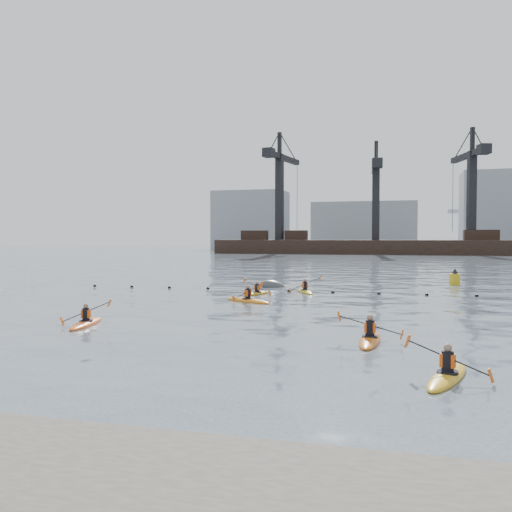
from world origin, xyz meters
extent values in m
plane|color=#3C4C58|center=(0.00, 0.00, 0.00)|extent=(400.00, 400.00, 0.00)
sphere|color=black|center=(-17.00, 22.50, 0.03)|extent=(0.24, 0.24, 0.24)
sphere|color=black|center=(-14.00, 22.66, 0.03)|extent=(0.24, 0.24, 0.24)
sphere|color=black|center=(-11.00, 22.75, 0.03)|extent=(0.24, 0.24, 0.24)
sphere|color=black|center=(-8.00, 22.72, 0.03)|extent=(0.24, 0.24, 0.24)
sphere|color=black|center=(-5.00, 22.58, 0.03)|extent=(0.24, 0.24, 0.24)
sphere|color=black|center=(-2.00, 22.41, 0.03)|extent=(0.24, 0.24, 0.24)
sphere|color=black|center=(1.00, 22.28, 0.03)|extent=(0.24, 0.24, 0.24)
sphere|color=black|center=(4.00, 22.25, 0.03)|extent=(0.24, 0.24, 0.24)
sphere|color=black|center=(7.00, 22.34, 0.03)|extent=(0.24, 0.24, 0.24)
sphere|color=black|center=(10.00, 22.50, 0.03)|extent=(0.24, 0.24, 0.24)
cube|color=black|center=(0.00, 110.00, 0.85)|extent=(72.00, 12.00, 4.50)
cube|color=black|center=(-28.00, 110.00, 4.20)|extent=(6.00, 3.00, 2.20)
cube|color=black|center=(-18.00, 110.00, 4.20)|extent=(5.00, 3.00, 2.20)
cube|color=black|center=(22.00, 110.00, 4.20)|extent=(7.00, 3.00, 2.20)
cube|color=black|center=(-22.00, 110.00, 13.10)|extent=(1.85, 1.85, 20.00)
cube|color=black|center=(-21.53, 112.66, 22.50)|extent=(4.31, 17.93, 1.20)
cube|color=black|center=(-23.09, 103.80, 22.50)|extent=(2.62, 2.94, 2.00)
cube|color=black|center=(-22.00, 110.00, 25.60)|extent=(0.93, 0.93, 5.00)
cube|color=black|center=(0.00, 110.00, 11.60)|extent=(1.73, 1.73, 17.00)
cube|color=black|center=(-0.20, 112.24, 19.50)|extent=(2.50, 15.05, 1.20)
cube|color=black|center=(0.46, 104.77, 19.50)|extent=(2.42, 2.78, 2.00)
cube|color=black|center=(0.00, 110.00, 22.60)|extent=(0.87, 0.87, 5.00)
cube|color=black|center=(20.00, 110.00, 12.60)|extent=(1.96, 1.96, 19.00)
cube|color=black|center=(19.34, 112.46, 21.50)|extent=(5.56, 16.73, 1.20)
cube|color=black|center=(21.54, 104.25, 21.50)|extent=(2.80, 3.08, 2.00)
cube|color=black|center=(20.00, 110.00, 24.60)|extent=(0.98, 0.98, 5.00)
cube|color=gray|center=(-40.00, 150.00, 9.00)|extent=(22.00, 14.00, 18.00)
cube|color=gray|center=(-5.00, 150.00, 7.00)|extent=(30.00, 14.00, 14.00)
cube|color=gray|center=(35.00, 150.00, 11.00)|extent=(26.00, 14.00, 22.00)
cylinder|color=gray|center=(30.00, 170.00, 10.00)|extent=(1.60, 1.60, 20.00)
ellipsoid|color=#ED5916|center=(-7.56, 6.43, 0.04)|extent=(1.27, 3.30, 0.32)
cylinder|color=black|center=(-7.56, 6.43, 0.17)|extent=(0.71, 0.71, 0.06)
cylinder|color=black|center=(-7.56, 6.43, 0.46)|extent=(0.30, 0.30, 0.53)
cube|color=#E24F0C|center=(-7.56, 6.43, 0.48)|extent=(0.40, 0.29, 0.34)
sphere|color=#8C6651|center=(-7.56, 6.43, 0.81)|extent=(0.21, 0.21, 0.21)
cylinder|color=black|center=(-7.56, 6.43, 0.56)|extent=(2.03, 0.44, 0.89)
cube|color=#D85914|center=(-8.58, 6.22, 0.16)|extent=(0.20, 0.17, 0.34)
cube|color=#D85914|center=(-6.55, 6.63, 0.96)|extent=(0.20, 0.17, 0.34)
ellipsoid|color=gold|center=(6.55, 1.11, 0.04)|extent=(1.63, 3.36, 0.33)
cylinder|color=black|center=(6.55, 1.11, 0.18)|extent=(0.78, 0.78, 0.06)
cylinder|color=black|center=(6.55, 1.11, 0.47)|extent=(0.31, 0.31, 0.54)
cube|color=#E24F0C|center=(6.55, 1.11, 0.49)|extent=(0.42, 0.33, 0.35)
sphere|color=#8C6651|center=(6.55, 1.11, 0.83)|extent=(0.22, 0.22, 0.22)
cylinder|color=black|center=(6.55, 1.11, 0.57)|extent=(2.08, 0.69, 0.75)
cube|color=#D85914|center=(5.54, 1.42, 0.90)|extent=(0.20, 0.19, 0.35)
cube|color=#D85914|center=(7.55, 0.79, 0.24)|extent=(0.20, 0.19, 0.35)
ellipsoid|color=orange|center=(-3.15, 16.14, 0.04)|extent=(3.31, 2.34, 0.34)
cylinder|color=black|center=(-3.15, 16.14, 0.18)|extent=(0.88, 0.88, 0.06)
cylinder|color=black|center=(-3.15, 16.14, 0.48)|extent=(0.32, 0.32, 0.56)
cube|color=#E24F0C|center=(-3.15, 16.14, 0.50)|extent=(0.40, 0.45, 0.37)
sphere|color=#8C6651|center=(-3.15, 16.14, 0.86)|extent=(0.23, 0.23, 0.23)
cylinder|color=black|center=(-3.15, 16.14, 0.59)|extent=(1.19, 1.97, 0.76)
cube|color=#D85914|center=(-3.71, 15.19, 0.26)|extent=(0.21, 0.22, 0.36)
cube|color=#D85914|center=(-2.59, 17.08, 0.93)|extent=(0.21, 0.22, 0.36)
ellipsoid|color=#C08916|center=(-3.65, 20.10, 0.04)|extent=(1.56, 3.08, 0.30)
cylinder|color=black|center=(-3.65, 20.10, 0.16)|extent=(0.73, 0.73, 0.06)
cylinder|color=black|center=(-3.65, 20.10, 0.43)|extent=(0.29, 0.29, 0.49)
cube|color=#E24F0C|center=(-3.65, 20.10, 0.45)|extent=(0.39, 0.31, 0.32)
sphere|color=#8C6651|center=(-3.65, 20.10, 0.76)|extent=(0.20, 0.20, 0.20)
cylinder|color=black|center=(-3.65, 20.10, 0.52)|extent=(1.85, 0.66, 0.84)
cube|color=#D85914|center=(-4.57, 20.41, 0.90)|extent=(0.20, 0.18, 0.32)
cube|color=#D85914|center=(-2.73, 19.78, 0.15)|extent=(0.20, 0.18, 0.32)
ellipsoid|color=#CF6113|center=(4.30, 5.78, 0.04)|extent=(0.79, 3.47, 0.35)
cylinder|color=black|center=(4.30, 5.78, 0.18)|extent=(0.67, 0.67, 0.06)
cylinder|color=black|center=(4.30, 5.78, 0.49)|extent=(0.32, 0.32, 0.56)
cube|color=#E24F0C|center=(4.30, 5.78, 0.51)|extent=(0.40, 0.25, 0.37)
sphere|color=#8C6651|center=(4.30, 5.78, 0.86)|extent=(0.23, 0.23, 0.23)
cylinder|color=black|center=(4.30, 5.78, 0.59)|extent=(2.31, 0.11, 0.64)
cube|color=#D85914|center=(5.40, 5.75, 0.32)|extent=(0.15, 0.16, 0.37)
cube|color=#D85914|center=(3.20, 5.82, 0.87)|extent=(0.15, 0.16, 0.37)
ellipsoid|color=gold|center=(-0.87, 22.21, 0.04)|extent=(1.95, 3.26, 0.33)
cylinder|color=black|center=(-0.87, 22.21, 0.17)|extent=(0.81, 0.81, 0.06)
cylinder|color=black|center=(-0.87, 22.21, 0.46)|extent=(0.31, 0.31, 0.53)
cube|color=#E24F0C|center=(-0.87, 22.21, 0.48)|extent=(0.43, 0.36, 0.35)
sphere|color=#8C6651|center=(-0.87, 22.21, 0.82)|extent=(0.22, 0.22, 0.22)
cylinder|color=black|center=(-0.87, 22.21, 0.56)|extent=(1.94, 0.90, 0.87)
cube|color=#D85914|center=(-1.82, 21.78, 0.18)|extent=(0.22, 0.20, 0.34)
cube|color=#D85914|center=(0.09, 22.64, 0.95)|extent=(0.22, 0.20, 0.34)
ellipsoid|color=#404345|center=(-3.88, 25.59, 0.00)|extent=(2.37, 1.75, 1.37)
cylinder|color=gold|center=(9.49, 31.14, 0.34)|extent=(0.80, 0.80, 1.03)
cone|color=black|center=(9.49, 31.14, 1.09)|extent=(0.50, 0.50, 0.40)
camera|label=1|loc=(5.31, -13.81, 3.73)|focal=38.00mm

